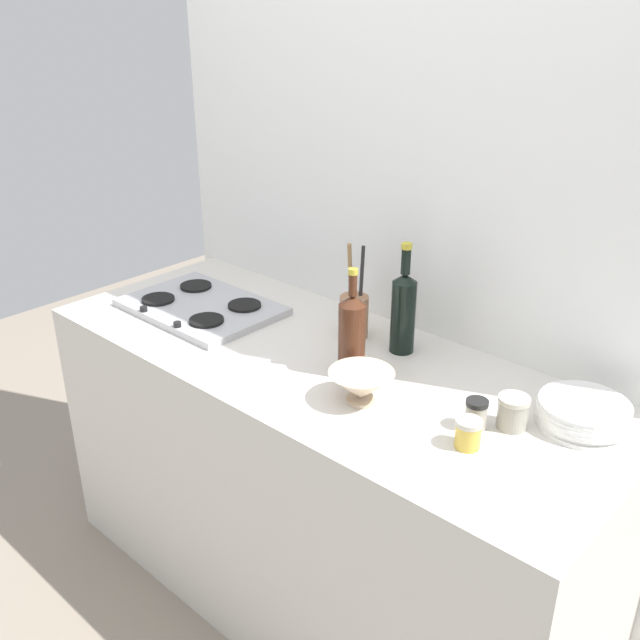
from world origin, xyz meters
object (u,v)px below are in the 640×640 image
mixing_bowl (361,386)px  wine_bottle_leftmost (403,310)px  condiment_jar_rear (476,414)px  utensil_crock (354,314)px  plate_stack (583,414)px  stovetop_hob (201,306)px  wine_bottle_mid_left (352,334)px  condiment_jar_spare (513,412)px  condiment_jar_front (468,433)px

mixing_bowl → wine_bottle_leftmost: bearing=107.3°
condiment_jar_rear → utensil_crock: bearing=160.2°
condiment_jar_rear → plate_stack: bearing=44.6°
stovetop_hob → wine_bottle_mid_left: wine_bottle_mid_left is taller
stovetop_hob → condiment_jar_spare: size_ratio=6.07×
utensil_crock → condiment_jar_spare: (0.61, -0.13, -0.03)m
wine_bottle_mid_left → plate_stack: bearing=17.0°
utensil_crock → condiment_jar_spare: bearing=-12.4°
utensil_crock → condiment_jar_front: (0.57, -0.28, -0.04)m
stovetop_hob → utensil_crock: bearing=20.9°
mixing_bowl → condiment_jar_rear: mixing_bowl is taller
condiment_jar_spare → condiment_jar_front: bearing=-103.8°
stovetop_hob → condiment_jar_front: (1.08, -0.09, 0.02)m
wine_bottle_leftmost → condiment_jar_front: wine_bottle_leftmost is taller
wine_bottle_leftmost → mixing_bowl: (0.10, -0.31, -0.08)m
condiment_jar_rear → condiment_jar_spare: size_ratio=0.93×
plate_stack → mixing_bowl: size_ratio=1.31×
utensil_crock → condiment_jar_rear: (0.55, -0.20, -0.03)m
utensil_crock → condiment_jar_spare: utensil_crock is taller
mixing_bowl → condiment_jar_spare: bearing=24.0°
plate_stack → wine_bottle_mid_left: bearing=-163.0°
condiment_jar_front → condiment_jar_rear: condiment_jar_rear is taller
stovetop_hob → wine_bottle_leftmost: bearing=17.4°
wine_bottle_mid_left → condiment_jar_front: wine_bottle_mid_left is taller
stovetop_hob → mixing_bowl: (0.77, -0.10, 0.03)m
mixing_bowl → utensil_crock: (-0.26, 0.29, 0.03)m
wine_bottle_mid_left → stovetop_hob: bearing=-179.9°
plate_stack → stovetop_hob: bearing=-171.8°
wine_bottle_leftmost → wine_bottle_mid_left: 0.21m
utensil_crock → wine_bottle_mid_left: bearing=-51.9°
condiment_jar_rear → wine_bottle_leftmost: bearing=150.3°
plate_stack → condiment_jar_spare: size_ratio=2.70×
wine_bottle_mid_left → condiment_jar_rear: 0.41m
mixing_bowl → condiment_jar_front: 0.31m
wine_bottle_leftmost → utensil_crock: wine_bottle_leftmost is taller
condiment_jar_spare → mixing_bowl: bearing=-156.0°
condiment_jar_front → wine_bottle_leftmost: bearing=143.9°
condiment_jar_rear → mixing_bowl: bearing=-162.3°
plate_stack → wine_bottle_leftmost: (-0.57, 0.03, 0.10)m
stovetop_hob → condiment_jar_front: 1.08m
plate_stack → wine_bottle_mid_left: 0.62m
mixing_bowl → condiment_jar_spare: size_ratio=2.06×
stovetop_hob → plate_stack: (1.24, 0.18, 0.02)m
plate_stack → condiment_jar_spare: bearing=-135.7°
stovetop_hob → condiment_jar_spare: bearing=3.0°
wine_bottle_leftmost → condiment_jar_front: size_ratio=4.62×
wine_bottle_mid_left → mixing_bowl: bearing=-40.3°
condiment_jar_front → condiment_jar_spare: condiment_jar_spare is taller
stovetop_hob → condiment_jar_rear: 1.05m
wine_bottle_leftmost → wine_bottle_mid_left: (-0.02, -0.21, -0.01)m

